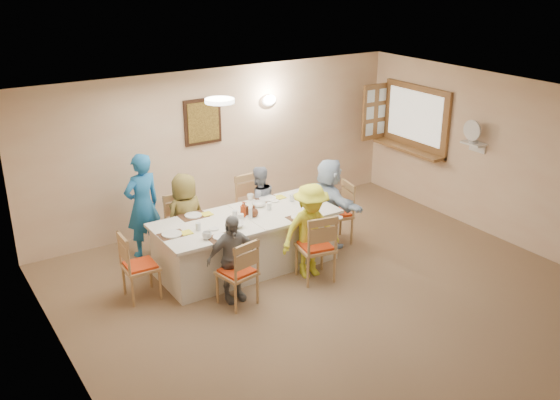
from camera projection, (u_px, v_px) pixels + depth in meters
ground at (354, 310)px, 7.72m from camera, size 7.00×7.00×0.00m
room_walls at (360, 196)px, 7.17m from camera, size 7.00×7.00×7.00m
wall_picture at (203, 122)px, 9.67m from camera, size 0.62×0.05×0.72m
wall_sconce at (269, 100)px, 10.18m from camera, size 0.26×0.09×0.18m
ceiling_light at (220, 101)px, 7.50m from camera, size 0.36×0.36×0.05m
serving_hatch at (416, 119)px, 10.67m from camera, size 0.06×1.50×1.15m
hatch_sill at (408, 149)px, 10.80m from camera, size 0.30×1.50×0.05m
shutter_door at (375, 112)px, 11.14m from camera, size 0.55×0.04×1.00m
fan_shelf at (474, 143)px, 9.61m from camera, size 0.22×0.36×0.03m
desk_fan at (473, 134)px, 9.54m from camera, size 0.30×0.30×0.28m
dining_table at (247, 242)px, 8.68m from camera, size 2.55×1.08×0.76m
chair_back_left at (183, 227)px, 8.97m from camera, size 0.44×0.44×0.91m
chair_back_right at (255, 208)px, 9.56m from camera, size 0.49×0.49×0.99m
chair_front_left at (237, 271)px, 7.72m from camera, size 0.51×0.51×0.90m
chair_front_right at (316, 246)px, 8.31m from camera, size 0.55×0.55×0.98m
chair_left_end at (140, 265)px, 7.87m from camera, size 0.45×0.45×0.90m
chair_right_end at (336, 213)px, 9.42m from camera, size 0.53×0.53×0.94m
diner_back_left at (186, 218)px, 8.81m from camera, size 0.79×0.66×1.29m
diner_back_right at (259, 204)px, 9.43m from camera, size 0.66×0.55×1.19m
diner_front_left at (232, 258)px, 7.77m from camera, size 0.71×0.37×1.15m
diner_front_right at (311, 231)px, 8.34m from camera, size 0.95×0.66×1.32m
diner_right_end at (329, 202)px, 9.28m from camera, size 1.30×0.56×1.35m
caregiver at (143, 205)px, 8.91m from camera, size 0.71×0.60×1.54m
placemat_fl at (222, 238)px, 7.91m from camera, size 0.35×0.26×0.01m
plate_fl at (222, 237)px, 7.90m from camera, size 0.23×0.23×0.01m
napkin_fl at (236, 235)px, 7.95m from camera, size 0.14×0.14×0.01m
placemat_fr at (300, 218)px, 8.51m from camera, size 0.33×0.25×0.01m
plate_fr at (300, 217)px, 8.51m from camera, size 0.24×0.24×0.02m
napkin_fr at (313, 216)px, 8.56m from camera, size 0.14×0.14×0.01m
placemat_bl at (193, 216)px, 8.56m from camera, size 0.38×0.28×0.01m
plate_bl at (193, 215)px, 8.56m from camera, size 0.24×0.24×0.01m
napkin_bl at (207, 214)px, 8.61m from camera, size 0.15×0.15×0.01m
placemat_br at (268, 199)px, 9.17m from camera, size 0.33×0.24×0.01m
plate_br at (268, 198)px, 9.16m from camera, size 0.25×0.25×0.02m
napkin_br at (280, 197)px, 9.22m from camera, size 0.15×0.15×0.01m
placemat_le at (172, 235)px, 7.98m from camera, size 0.33×0.25×0.01m
plate_le at (172, 234)px, 7.98m from camera, size 0.26×0.26×0.02m
napkin_le at (186, 233)px, 8.03m from camera, size 0.15×0.15×0.01m
placemat_re at (313, 201)px, 9.10m from camera, size 0.34×0.25×0.01m
plate_re at (313, 200)px, 9.10m from camera, size 0.24×0.24×0.01m
napkin_re at (325, 199)px, 9.15m from camera, size 0.14×0.14×0.01m
teacup_a at (207, 236)px, 7.85m from camera, size 0.17×0.17×0.10m
teacup_b at (250, 197)px, 9.12m from camera, size 0.16×0.16×0.09m
bowl_a at (235, 225)px, 8.22m from camera, size 0.41×0.41×0.06m
bowl_b at (259, 204)px, 8.89m from camera, size 0.20×0.20×0.06m
condiment_ketchup at (243, 209)px, 8.51m from camera, size 0.14×0.14×0.22m
condiment_brown at (245, 208)px, 8.57m from camera, size 0.12×0.12×0.19m
condiment_malt at (254, 211)px, 8.53m from camera, size 0.21×0.21×0.16m
drinking_glass at (235, 214)px, 8.48m from camera, size 0.07×0.07×0.11m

